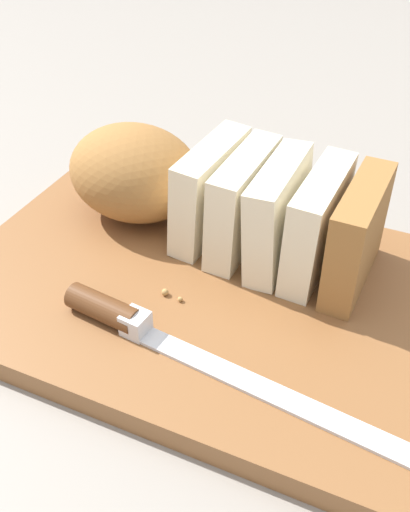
# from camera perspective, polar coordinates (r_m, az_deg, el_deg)

# --- Properties ---
(ground_plane) EXTENTS (3.00, 3.00, 0.00)m
(ground_plane) POSITION_cam_1_polar(r_m,az_deg,el_deg) (0.52, -0.00, -4.51)
(ground_plane) COLOR gray
(cutting_board) EXTENTS (0.46, 0.32, 0.02)m
(cutting_board) POSITION_cam_1_polar(r_m,az_deg,el_deg) (0.51, -0.00, -3.60)
(cutting_board) COLOR brown
(cutting_board) RESTS_ON ground_plane
(bread_loaf) EXTENTS (0.31, 0.12, 0.10)m
(bread_loaf) POSITION_cam_1_polar(r_m,az_deg,el_deg) (0.54, -0.18, 6.46)
(bread_loaf) COLOR #996633
(bread_loaf) RESTS_ON cutting_board
(bread_knife) EXTENTS (0.30, 0.04, 0.02)m
(bread_knife) POSITION_cam_1_polar(r_m,az_deg,el_deg) (0.45, -5.98, -7.34)
(bread_knife) COLOR silver
(bread_knife) RESTS_ON cutting_board
(crumb_near_knife) EXTENTS (0.01, 0.01, 0.01)m
(crumb_near_knife) POSITION_cam_1_polar(r_m,az_deg,el_deg) (0.49, -4.04, -3.65)
(crumb_near_knife) COLOR tan
(crumb_near_knife) RESTS_ON cutting_board
(crumb_near_loaf) EXTENTS (0.00, 0.00, 0.00)m
(crumb_near_loaf) POSITION_cam_1_polar(r_m,az_deg,el_deg) (0.56, -2.44, 2.39)
(crumb_near_loaf) COLOR tan
(crumb_near_loaf) RESTS_ON cutting_board
(crumb_stray_left) EXTENTS (0.00, 0.00, 0.00)m
(crumb_stray_left) POSITION_cam_1_polar(r_m,az_deg,el_deg) (0.49, -2.51, -4.36)
(crumb_stray_left) COLOR tan
(crumb_stray_left) RESTS_ON cutting_board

